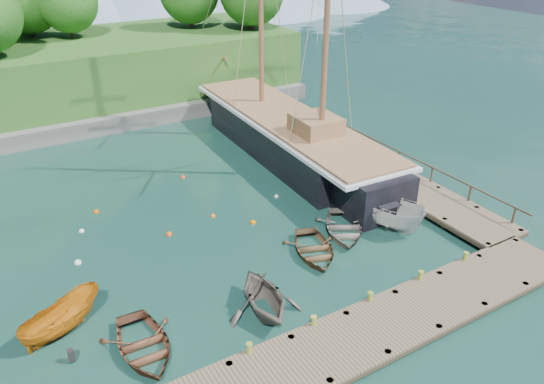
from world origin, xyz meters
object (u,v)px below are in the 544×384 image
Objects in this scene: motorboat_orange at (64,330)px; cabin_boat_white at (382,224)px; rowboat_1 at (264,312)px; rowboat_2 at (314,254)px; rowboat_3 at (343,233)px; rowboat_0 at (144,352)px; schooner at (289,138)px.

cabin_boat_white reaches higher than motorboat_orange.
cabin_boat_white is (17.31, -0.26, 0.00)m from motorboat_orange.
rowboat_1 is 5.13m from rowboat_2.
rowboat_2 is 1.04× the size of motorboat_orange.
cabin_boat_white is at bearing 25.81° from rowboat_2.
rowboat_3 is 1.09× the size of motorboat_orange.
rowboat_3 is at bearing 34.13° from rowboat_1.
motorboat_orange reaches higher than rowboat_0.
motorboat_orange is at bearing -148.80° from rowboat_3.
schooner reaches higher than rowboat_0.
cabin_boat_white is at bearing -116.44° from motorboat_orange.
rowboat_3 is 0.79× the size of cabin_boat_white.
schooner is at bearing 73.15° from cabin_boat_white.
motorboat_orange is at bearing 132.76° from rowboat_0.
motorboat_orange is 0.13× the size of schooner.
rowboat_1 is 7.84m from rowboat_3.
rowboat_2 is 5.05m from cabin_boat_white.
rowboat_2 is 13.17m from schooner.
schooner is (0.89, 11.19, 1.21)m from cabin_boat_white.
rowboat_2 is 2.74m from rowboat_3.
rowboat_2 is 0.75× the size of cabin_boat_white.
rowboat_0 is 0.79× the size of cabin_boat_white.
rowboat_0 is 0.99× the size of rowboat_3.
rowboat_3 is at bearing -104.36° from schooner.
cabin_boat_white is (5.03, 0.51, 0.00)m from rowboat_2.
motorboat_orange is (-14.88, -0.11, 0.00)m from rowboat_3.
rowboat_0 is at bearing -135.87° from schooner.
motorboat_orange is at bearing 166.86° from cabin_boat_white.
rowboat_1 is 8.48m from motorboat_orange.
motorboat_orange is (-7.82, 3.29, 0.00)m from rowboat_1.
motorboat_orange reaches higher than rowboat_2.
rowboat_0 is at bearing -135.43° from rowboat_3.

